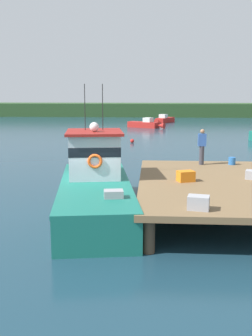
{
  "coord_description": "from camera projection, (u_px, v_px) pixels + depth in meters",
  "views": [
    {
      "loc": [
        2.27,
        -14.94,
        4.48
      ],
      "look_at": [
        1.2,
        1.37,
        1.4
      ],
      "focal_mm": 43.18,
      "sensor_mm": 36.0,
      "label": 1
    }
  ],
  "objects": [
    {
      "name": "crate_stack_mid_dock",
      "position": [
        198.0,
        203.0,
        11.43
      ],
      "size": [
        0.67,
        0.55,
        0.4
      ],
      "primitive_type": "cube",
      "rotation": [
        0.0,
        0.0,
        -0.2
      ],
      "color": "#9E9EA3",
      "rests_on": "dock"
    },
    {
      "name": "moored_boat_off_the_point",
      "position": [
        146.0,
        124.0,
        51.44
      ],
      "size": [
        4.9,
        3.35,
        1.29
      ],
      "color": "red",
      "rests_on": "ground"
    },
    {
      "name": "crate_single_by_cleat",
      "position": [
        186.0,
        176.0,
        15.04
      ],
      "size": [
        0.71,
        0.62,
        0.4
      ],
      "primitive_type": "cube",
      "rotation": [
        0.0,
        0.0,
        0.35
      ],
      "color": "orange",
      "rests_on": "dock"
    },
    {
      "name": "ground_plane",
      "position": [
        93.0,
        210.0,
        15.63
      ],
      "size": [
        200.0,
        200.0,
        0.0
      ],
      "primitive_type": "plane",
      "color": "#193847"
    },
    {
      "name": "main_fishing_boat",
      "position": [
        95.0,
        185.0,
        15.37
      ],
      "size": [
        3.72,
        9.96,
        4.8
      ],
      "color": "#196B5B",
      "rests_on": "ground"
    },
    {
      "name": "deckhand_by_the_boat",
      "position": [
        202.0,
        146.0,
        18.4
      ],
      "size": [
        0.36,
        0.22,
        1.63
      ],
      "color": "#383842",
      "rests_on": "dock"
    },
    {
      "name": "dock",
      "position": [
        219.0,
        184.0,
        15.12
      ],
      "size": [
        6.0,
        9.0,
        1.2
      ],
      "color": "#4C3D2D",
      "rests_on": "ground"
    },
    {
      "name": "mooring_buoy_inshore",
      "position": [
        201.0,
        139.0,
        37.63
      ],
      "size": [
        0.38,
        0.38,
        0.38
      ],
      "primitive_type": "sphere",
      "color": "silver",
      "rests_on": "ground"
    },
    {
      "name": "mooring_buoy_spare_mooring",
      "position": [
        132.0,
        141.0,
        36.14
      ],
      "size": [
        0.35,
        0.35,
        0.35
      ],
      "primitive_type": "sphere",
      "color": "red",
      "rests_on": "ground"
    },
    {
      "name": "moored_boat_near_channel",
      "position": [
        164.0,
        120.0,
        60.07
      ],
      "size": [
        3.17,
        4.79,
        1.25
      ],
      "color": "red",
      "rests_on": "ground"
    },
    {
      "name": "far_shoreline",
      "position": [
        141.0,
        110.0,
        76.2
      ],
      "size": [
        120.0,
        8.0,
        2.4
      ],
      "primitive_type": "cube",
      "color": "#284723",
      "rests_on": "ground"
    },
    {
      "name": "mooring_buoy_outer",
      "position": [
        147.0,
        171.0,
        22.0
      ],
      "size": [
        0.48,
        0.48,
        0.48
      ],
      "primitive_type": "sphere",
      "color": "silver",
      "rests_on": "ground"
    },
    {
      "name": "bait_bucket",
      "position": [
        232.0,
        161.0,
        18.51
      ],
      "size": [
        0.32,
        0.32,
        0.34
      ],
      "primitive_type": "cylinder",
      "color": "#2866B2",
      "rests_on": "dock"
    }
  ]
}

